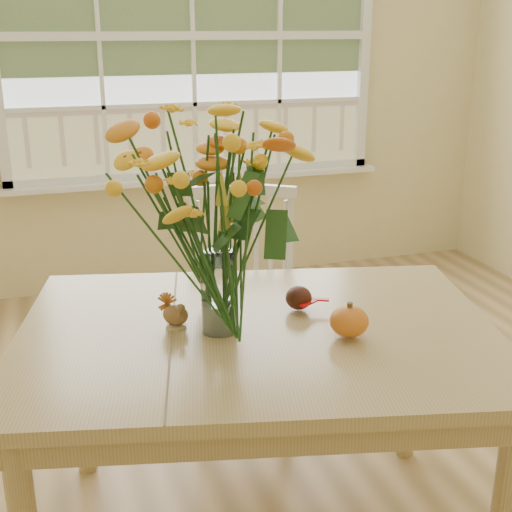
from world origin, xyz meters
name	(u,v)px	position (x,y,z in m)	size (l,w,h in m)	color
floor	(335,479)	(0.00, 0.00, -0.01)	(4.00, 4.50, 0.01)	#987949
wall_back	(192,70)	(0.00, 2.25, 1.35)	(4.00, 0.02, 2.70)	beige
window	(193,39)	(0.00, 2.21, 1.53)	(2.42, 0.12, 1.74)	silver
dining_table	(258,356)	(-0.37, -0.20, 0.67)	(1.61, 1.30, 0.76)	tan
windsor_chair	(242,295)	(-0.19, 0.58, 0.54)	(0.55, 0.54, 0.96)	white
flower_vase	(218,213)	(-0.48, -0.18, 1.12)	(0.50, 0.50, 0.60)	white
pumpkin	(349,323)	(-0.14, -0.34, 0.80)	(0.11, 0.11, 0.09)	orange
turkey_figurine	(176,315)	(-0.60, -0.12, 0.80)	(0.10, 0.09, 0.10)	#CCB78C
dark_gourd	(299,299)	(-0.21, -0.11, 0.80)	(0.13, 0.08, 0.07)	#38160F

